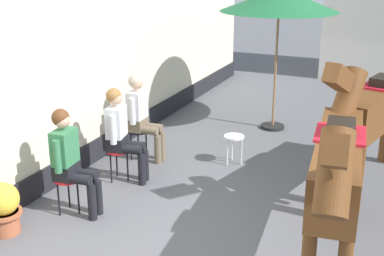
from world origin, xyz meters
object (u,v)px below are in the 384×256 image
object	(u,v)px
seated_visitor_middle	(121,130)
saddled_horse_near	(337,168)
spare_stool_white	(234,139)
seated_visitor_far	(141,113)
flower_planter_far	(3,207)
seated_visitor_near	(70,157)
saddled_horse_far	(375,109)
cafe_parasol	(279,1)

from	to	relation	value
seated_visitor_middle	saddled_horse_near	distance (m)	3.34
spare_stool_white	seated_visitor_far	bearing A→B (deg)	-163.88
saddled_horse_near	spare_stool_white	size ratio (longest dim) A/B	6.51
spare_stool_white	seated_visitor_middle	bearing A→B (deg)	-135.09
seated_visitor_far	flower_planter_far	xyz separation A→B (m)	(-0.37, -2.71, -0.44)
seated_visitor_near	spare_stool_white	size ratio (longest dim) A/B	3.02
seated_visitor_near	flower_planter_far	distance (m)	0.97
seated_visitor_near	seated_visitor_middle	world-z (taller)	same
seated_visitor_near	seated_visitor_middle	distance (m)	1.12
seated_visitor_far	saddled_horse_far	size ratio (longest dim) A/B	0.47
seated_visitor_far	saddled_horse_near	xyz separation A→B (m)	(3.29, -1.91, 0.38)
saddled_horse_far	seated_visitor_middle	bearing A→B (deg)	-159.58
seated_visitor_near	saddled_horse_near	size ratio (longest dim) A/B	0.46
flower_planter_far	spare_stool_white	world-z (taller)	flower_planter_far
flower_planter_far	cafe_parasol	distance (m)	5.76
spare_stool_white	saddled_horse_near	bearing A→B (deg)	-51.07
seated_visitor_far	cafe_parasol	distance (m)	3.21
saddled_horse_far	spare_stool_white	bearing A→B (deg)	178.97
seated_visitor_far	cafe_parasol	xyz separation A→B (m)	(1.53, 2.33, 1.59)
seated_visitor_near	seated_visitor_far	world-z (taller)	same
saddled_horse_near	spare_stool_white	world-z (taller)	saddled_horse_near
seated_visitor_near	saddled_horse_near	world-z (taller)	saddled_horse_near
saddled_horse_near	flower_planter_far	bearing A→B (deg)	-167.64
seated_visitor_middle	saddled_horse_far	size ratio (longest dim) A/B	0.47
flower_planter_far	cafe_parasol	world-z (taller)	cafe_parasol
spare_stool_white	seated_visitor_near	bearing A→B (deg)	-119.23
seated_visitor_near	spare_stool_white	world-z (taller)	seated_visitor_near
saddled_horse_near	seated_visitor_middle	bearing A→B (deg)	161.45
seated_visitor_middle	flower_planter_far	bearing A→B (deg)	-105.59
saddled_horse_near	spare_stool_white	xyz separation A→B (m)	(-1.87, 2.32, -0.76)
flower_planter_far	saddled_horse_near	bearing A→B (deg)	12.36
seated_visitor_far	seated_visitor_middle	bearing A→B (deg)	-80.23
saddled_horse_near	saddled_horse_far	size ratio (longest dim) A/B	1.02
seated_visitor_middle	spare_stool_white	distance (m)	1.83
flower_planter_far	spare_stool_white	size ratio (longest dim) A/B	1.39
seated_visitor_far	spare_stool_white	world-z (taller)	seated_visitor_far
seated_visitor_middle	seated_visitor_far	size ratio (longest dim) A/B	1.00
cafe_parasol	spare_stool_white	xyz separation A→B (m)	(-0.11, -1.92, -1.96)
cafe_parasol	flower_planter_far	bearing A→B (deg)	-110.62
seated_visitor_middle	spare_stool_white	bearing A→B (deg)	44.91
seated_visitor_middle	cafe_parasol	world-z (taller)	cafe_parasol
seated_visitor_near	cafe_parasol	world-z (taller)	cafe_parasol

